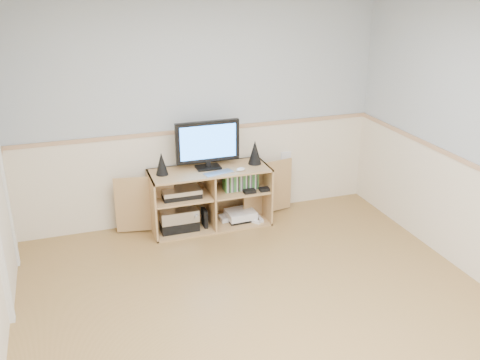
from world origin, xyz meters
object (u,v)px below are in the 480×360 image
at_px(monitor, 208,143).
at_px(game_consoles, 239,215).
at_px(media_cabinet, 209,195).
at_px(keyboard, 219,173).

height_order(monitor, game_consoles, monitor).
xyz_separation_m(media_cabinet, keyboard, (0.06, -0.20, 0.32)).
bearing_deg(keyboard, game_consoles, 11.62).
bearing_deg(monitor, media_cabinet, 90.00).
distance_m(media_cabinet, game_consoles, 0.43).
relative_size(monitor, keyboard, 2.21).
relative_size(media_cabinet, monitor, 2.93).
xyz_separation_m(monitor, keyboard, (0.06, -0.19, -0.28)).
height_order(monitor, keyboard, monitor).
distance_m(monitor, keyboard, 0.34).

